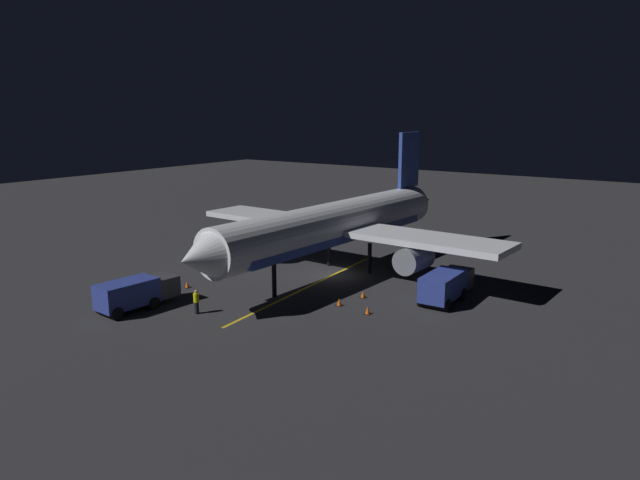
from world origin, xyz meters
TOP-DOWN VIEW (x-y plane):
  - ground_plane at (0.00, 0.00)m, footprint 180.00×180.00m
  - apron_guide_stripe at (-0.26, 4.00)m, footprint 1.81×21.73m
  - airliner at (-0.03, -0.59)m, footprint 30.01×34.50m
  - baggage_truck at (6.73, 15.63)m, footprint 2.59×6.19m
  - catering_truck at (-10.88, 1.09)m, footprint 2.40×6.37m
  - ground_crew_worker at (2.40, 13.82)m, footprint 0.40×0.40m
  - traffic_cone_near_left at (-5.38, 3.98)m, footprint 0.50×0.50m
  - traffic_cone_near_right at (-4.91, 6.61)m, footprint 0.50×0.50m
  - traffic_cone_under_wing at (-7.56, 7.01)m, footprint 0.50×0.50m
  - traffic_cone_far at (7.68, 9.83)m, footprint 0.50×0.50m

SIDE VIEW (x-z plane):
  - ground_plane at x=0.00m, z-range -0.20..0.00m
  - apron_guide_stripe at x=-0.26m, z-range 0.00..0.01m
  - traffic_cone_near_left at x=-5.38m, z-range -0.03..0.52m
  - traffic_cone_near_right at x=-4.91m, z-range -0.03..0.52m
  - traffic_cone_under_wing at x=-7.56m, z-range -0.03..0.52m
  - traffic_cone_far at x=7.68m, z-range -0.03..0.52m
  - ground_crew_worker at x=2.40m, z-range 0.02..1.76m
  - baggage_truck at x=6.73m, z-range 0.06..2.29m
  - catering_truck at x=-10.88m, z-range 0.06..2.33m
  - airliner at x=-0.03m, z-range -1.59..10.35m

